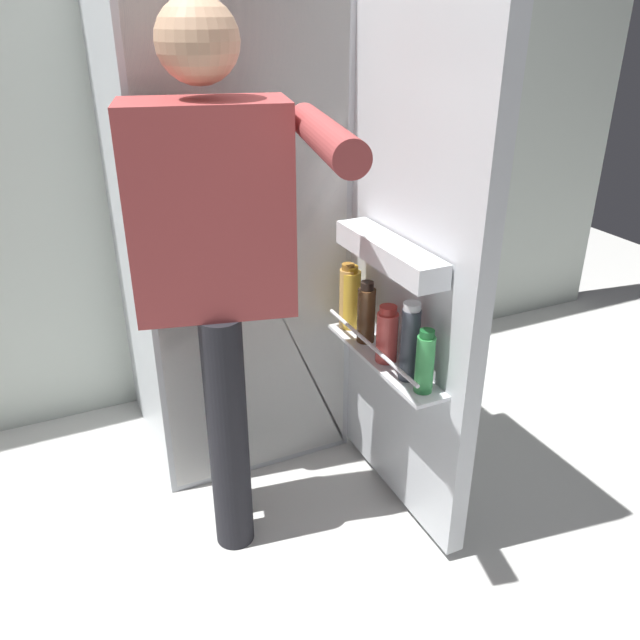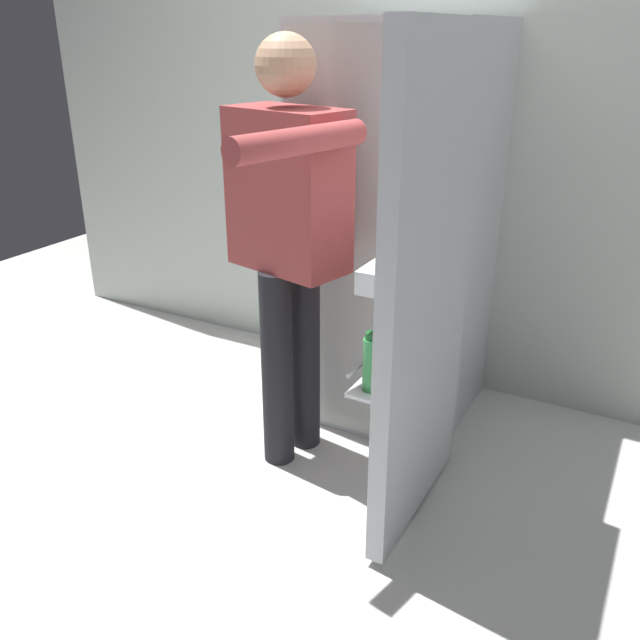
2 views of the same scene
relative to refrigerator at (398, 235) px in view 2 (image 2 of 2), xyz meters
name	(u,v)px [view 2 (image 2 of 2)]	position (x,y,z in m)	size (l,w,h in m)	color
ground_plane	(330,466)	(-0.03, -0.52, -0.81)	(6.69, 6.69, 0.00)	silver
kitchen_wall	(435,105)	(-0.03, 0.44, 0.47)	(4.40, 0.10, 2.56)	beige
refrigerator	(398,235)	(0.00, 0.00, 0.00)	(0.75, 1.33, 1.62)	silver
person	(291,226)	(-0.21, -0.49, 0.13)	(0.54, 0.78, 1.57)	black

